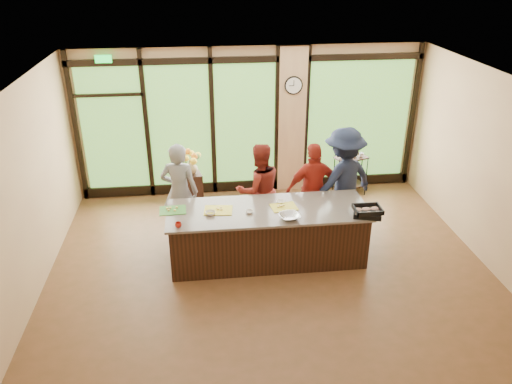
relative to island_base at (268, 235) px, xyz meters
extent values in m
plane|color=brown|center=(0.00, -0.30, -0.44)|extent=(7.00, 7.00, 0.00)
plane|color=silver|center=(0.00, -0.30, 2.56)|extent=(7.00, 7.00, 0.00)
plane|color=tan|center=(0.00, 2.70, 1.06)|extent=(7.00, 0.00, 7.00)
plane|color=tan|center=(-3.50, -0.30, 1.06)|extent=(0.00, 6.00, 6.00)
plane|color=tan|center=(3.50, -0.30, 1.06)|extent=(0.00, 6.00, 6.00)
cube|color=tan|center=(0.85, 2.64, 1.06)|extent=(0.55, 0.12, 3.00)
cube|color=black|center=(0.00, 2.65, 2.31)|extent=(6.90, 0.08, 0.12)
cube|color=black|center=(0.00, 2.65, -0.32)|extent=(6.90, 0.08, 0.20)
cube|color=#19D83F|center=(-2.70, 2.60, 2.39)|extent=(0.30, 0.04, 0.14)
cube|color=#326E26|center=(-2.70, 2.67, 1.01)|extent=(1.20, 0.02, 2.50)
cube|color=#326E26|center=(-1.40, 2.67, 1.01)|extent=(1.20, 0.02, 2.50)
cube|color=#326E26|center=(-0.10, 2.67, 1.01)|extent=(1.20, 0.02, 2.50)
cube|color=#326E26|center=(2.25, 2.67, 1.01)|extent=(2.10, 0.02, 2.50)
cube|color=black|center=(-3.40, 2.65, 1.06)|extent=(0.08, 0.08, 3.00)
cube|color=black|center=(-2.05, 2.65, 1.06)|extent=(0.08, 0.08, 3.00)
cube|color=black|center=(-0.75, 2.65, 1.06)|extent=(0.08, 0.08, 3.00)
cube|color=black|center=(0.55, 2.65, 1.06)|extent=(0.08, 0.08, 3.00)
cube|color=black|center=(1.15, 2.65, 1.06)|extent=(0.08, 0.08, 3.00)
cube|color=black|center=(3.40, 2.65, 1.06)|extent=(0.08, 0.08, 3.00)
cube|color=black|center=(0.00, 0.00, 0.00)|extent=(3.10, 1.00, 0.88)
cube|color=gray|center=(0.00, 0.00, 0.46)|extent=(3.20, 1.10, 0.04)
cylinder|color=black|center=(0.85, 2.57, 1.81)|extent=(0.36, 0.04, 0.36)
cylinder|color=silver|center=(0.85, 2.55, 1.81)|extent=(0.31, 0.01, 0.31)
cube|color=black|center=(0.85, 2.55, 1.86)|extent=(0.01, 0.00, 0.11)
cube|color=black|center=(0.80, 2.55, 1.81)|extent=(0.09, 0.00, 0.01)
imported|color=slate|center=(-1.41, 0.86, 0.45)|extent=(0.72, 0.54, 1.77)
imported|color=maroon|center=(-0.04, 0.86, 0.41)|extent=(0.95, 0.81, 1.71)
imported|color=maroon|center=(0.91, 0.76, 0.41)|extent=(1.04, 0.52, 1.71)
imported|color=#181F35|center=(1.45, 0.83, 0.53)|extent=(1.43, 1.17, 1.94)
cube|color=black|center=(1.50, -0.38, 0.52)|extent=(0.50, 0.44, 0.07)
imported|color=silver|center=(0.28, -0.36, 0.52)|extent=(0.37, 0.37, 0.08)
cube|color=#3F8C33|center=(-1.50, 0.13, 0.49)|extent=(0.43, 0.33, 0.01)
cube|color=yellow|center=(-0.78, 0.04, 0.49)|extent=(0.48, 0.38, 0.01)
cube|color=yellow|center=(0.26, 0.03, 0.49)|extent=(0.44, 0.36, 0.01)
imported|color=silver|center=(-0.91, -0.08, 0.50)|extent=(0.17, 0.17, 0.05)
imported|color=silver|center=(-0.30, -0.10, 0.50)|extent=(0.14, 0.14, 0.04)
imported|color=silver|center=(0.24, 0.20, 0.50)|extent=(0.18, 0.18, 0.03)
imported|color=#AB1C11|center=(-1.40, -0.41, 0.52)|extent=(0.13, 0.13, 0.08)
cube|color=black|center=(-1.23, 1.92, -0.06)|extent=(0.45, 0.45, 0.76)
imported|color=olive|center=(-1.23, 1.92, 0.46)|extent=(0.32, 0.32, 0.28)
cube|color=black|center=(2.05, 2.29, -0.27)|extent=(0.74, 0.57, 0.03)
cube|color=black|center=(2.05, 2.29, 0.35)|extent=(0.74, 0.57, 0.03)
cylinder|color=black|center=(1.75, 2.12, -0.02)|extent=(0.02, 0.02, 0.83)
cylinder|color=black|center=(2.35, 2.12, -0.02)|extent=(0.02, 0.02, 0.83)
cylinder|color=black|center=(1.75, 2.45, -0.02)|extent=(0.02, 0.02, 0.83)
cylinder|color=black|center=(2.35, 2.45, -0.02)|extent=(0.02, 0.02, 0.83)
imported|color=silver|center=(1.85, 2.29, 0.41)|extent=(0.12, 0.12, 0.09)
imported|color=silver|center=(1.99, 2.29, 0.41)|extent=(0.12, 0.12, 0.09)
imported|color=silver|center=(2.12, 2.29, 0.41)|extent=(0.12, 0.12, 0.09)
imported|color=silver|center=(2.25, 2.29, 0.41)|extent=(0.12, 0.12, 0.09)
camera|label=1|loc=(-1.00, -6.92, 4.18)|focal=35.00mm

